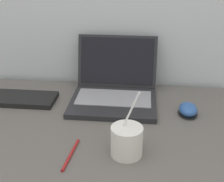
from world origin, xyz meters
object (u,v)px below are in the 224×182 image
object	(u,v)px
pen	(71,154)
external_keyboard	(11,98)
drink_cup	(127,140)
computer_mouse	(188,110)
laptop	(115,88)

from	to	relation	value
pen	external_keyboard	bearing A→B (deg)	133.88
drink_cup	computer_mouse	world-z (taller)	drink_cup
drink_cup	pen	xyz separation A→B (m)	(-0.16, -0.03, -0.04)
laptop	computer_mouse	size ratio (longest dim) A/B	3.48
external_keyboard	pen	distance (m)	0.46
drink_cup	computer_mouse	xyz separation A→B (m)	(0.21, 0.27, -0.03)
laptop	computer_mouse	bearing A→B (deg)	-19.31
laptop	pen	world-z (taller)	laptop
computer_mouse	pen	distance (m)	0.48
pen	laptop	bearing A→B (deg)	76.58
computer_mouse	drink_cup	bearing A→B (deg)	-128.37
laptop	pen	size ratio (longest dim) A/B	2.17
external_keyboard	pen	xyz separation A→B (m)	(0.32, -0.33, -0.01)
laptop	pen	xyz separation A→B (m)	(-0.09, -0.39, -0.04)
pen	computer_mouse	bearing A→B (deg)	37.95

